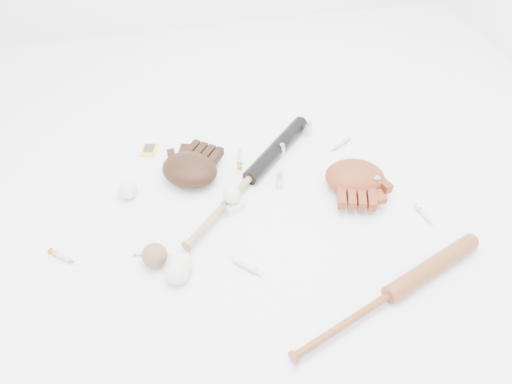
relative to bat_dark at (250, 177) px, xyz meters
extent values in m
plane|color=white|center=(0.01, -0.16, -0.03)|extent=(3.00, 3.00, 0.00)
cube|color=yellow|center=(-0.37, 0.29, -0.03)|extent=(0.08, 0.10, 0.00)
cube|color=white|center=(-0.09, -0.12, -0.01)|extent=(0.08, 0.08, 0.04)
sphere|color=white|center=(-0.09, -0.12, 0.04)|extent=(0.06, 0.06, 0.06)
sphere|color=white|center=(-0.31, -0.36, 0.01)|extent=(0.08, 0.08, 0.08)
sphere|color=white|center=(-0.46, 0.03, 0.00)|extent=(0.07, 0.07, 0.07)
sphere|color=white|center=(-0.33, -0.39, 0.01)|extent=(0.08, 0.08, 0.08)
sphere|color=brown|center=(-0.39, -0.31, 0.01)|extent=(0.08, 0.08, 0.08)
cylinder|color=silver|center=(0.31, 0.24, 0.00)|extent=(0.03, 0.03, 0.07)
cylinder|color=silver|center=(0.16, 0.13, 0.00)|extent=(0.02, 0.02, 0.06)
cylinder|color=silver|center=(0.10, -0.05, 0.00)|extent=(0.03, 0.03, 0.07)
cylinder|color=silver|center=(0.44, -0.16, 0.01)|extent=(0.04, 0.04, 0.08)
camera|label=1|loc=(-0.30, -1.37, 1.29)|focal=35.00mm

